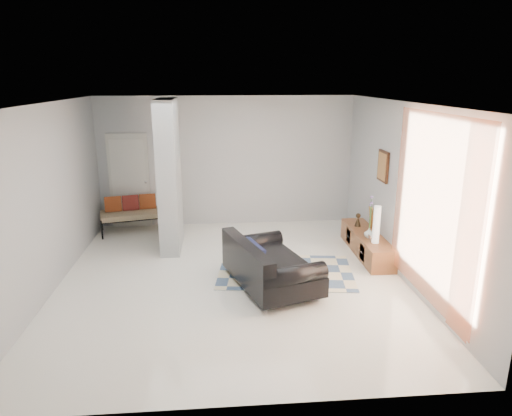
{
  "coord_description": "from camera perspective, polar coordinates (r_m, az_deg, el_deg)",
  "views": [
    {
      "loc": [
        -0.2,
        -6.83,
        3.15
      ],
      "look_at": [
        0.44,
        0.6,
        1.02
      ],
      "focal_mm": 32.0,
      "sensor_mm": 36.0,
      "label": 1
    }
  ],
  "objects": [
    {
      "name": "wall_back",
      "position": [
        9.98,
        -3.69,
        5.8
      ],
      "size": [
        6.0,
        0.0,
        6.0
      ],
      "primitive_type": "plane",
      "rotation": [
        1.57,
        0.0,
        0.0
      ],
      "color": "#B1B3B5",
      "rests_on": "ground"
    },
    {
      "name": "ceiling",
      "position": [
        6.84,
        -3.3,
        12.97
      ],
      "size": [
        6.0,
        6.0,
        0.0
      ],
      "primitive_type": "plane",
      "rotation": [
        3.14,
        0.0,
        0.0
      ],
      "color": "white",
      "rests_on": "wall_back"
    },
    {
      "name": "partition_column",
      "position": [
        8.65,
        -10.79,
        3.98
      ],
      "size": [
        0.35,
        1.2,
        2.8
      ],
      "primitive_type": "cube",
      "color": "#A1A7A8",
      "rests_on": "floor"
    },
    {
      "name": "wall_front",
      "position": [
        4.21,
        -1.74,
        -8.61
      ],
      "size": [
        6.0,
        0.0,
        6.0
      ],
      "primitive_type": "plane",
      "rotation": [
        -1.57,
        0.0,
        0.0
      ],
      "color": "#B1B3B5",
      "rests_on": "ground"
    },
    {
      "name": "bronze_figurine",
      "position": [
        8.98,
        12.63,
        -1.45
      ],
      "size": [
        0.13,
        0.13,
        0.25
      ],
      "primitive_type": null,
      "rotation": [
        0.0,
        0.0,
        0.06
      ],
      "color": "black",
      "rests_on": "media_console"
    },
    {
      "name": "wall_left",
      "position": [
        7.49,
        -24.63,
        0.95
      ],
      "size": [
        0.0,
        6.0,
        6.0
      ],
      "primitive_type": "plane",
      "rotation": [
        1.57,
        0.0,
        1.57
      ],
      "color": "#B1B3B5",
      "rests_on": "ground"
    },
    {
      "name": "vase",
      "position": [
        8.39,
        13.96,
        -3.04
      ],
      "size": [
        0.18,
        0.18,
        0.18
      ],
      "primitive_type": "imported",
      "rotation": [
        0.0,
        0.0,
        -0.06
      ],
      "color": "white",
      "rests_on": "media_console"
    },
    {
      "name": "wall_art",
      "position": [
        8.4,
        15.61,
        5.05
      ],
      "size": [
        0.04,
        0.45,
        0.55
      ],
      "primitive_type": "cube",
      "color": "#371C0F",
      "rests_on": "wall_right"
    },
    {
      "name": "daybed",
      "position": [
        9.99,
        -14.71,
        -0.44
      ],
      "size": [
        1.64,
        0.98,
        0.77
      ],
      "rotation": [
        0.0,
        0.0,
        0.23
      ],
      "color": "black",
      "rests_on": "floor"
    },
    {
      "name": "wall_right",
      "position": [
        7.64,
        17.98,
        1.9
      ],
      "size": [
        0.0,
        6.0,
        6.0
      ],
      "primitive_type": "plane",
      "rotation": [
        1.57,
        0.0,
        -1.57
      ],
      "color": "#B1B3B5",
      "rests_on": "ground"
    },
    {
      "name": "loveseat",
      "position": [
        7.12,
        1.44,
        -7.24
      ],
      "size": [
        1.51,
        1.97,
        0.76
      ],
      "rotation": [
        0.0,
        0.0,
        0.31
      ],
      "color": "silver",
      "rests_on": "floor"
    },
    {
      "name": "floor",
      "position": [
        7.52,
        -2.96,
        -8.85
      ],
      "size": [
        6.0,
        6.0,
        0.0
      ],
      "primitive_type": "plane",
      "color": "white",
      "rests_on": "ground"
    },
    {
      "name": "curtain",
      "position": [
        6.59,
        21.14,
        -0.13
      ],
      "size": [
        0.0,
        2.55,
        2.55
      ],
      "primitive_type": "plane",
      "rotation": [
        1.57,
        0.0,
        1.57
      ],
      "color": "#FC7742",
      "rests_on": "wall_right"
    },
    {
      "name": "cylinder_lamp",
      "position": [
        8.1,
        14.83,
        -2.02
      ],
      "size": [
        0.12,
        0.12,
        0.65
      ],
      "primitive_type": "cylinder",
      "color": "silver",
      "rests_on": "media_console"
    },
    {
      "name": "area_rug",
      "position": [
        7.78,
        3.7,
        -7.95
      ],
      "size": [
        2.41,
        1.77,
        0.01
      ],
      "primitive_type": "cube",
      "rotation": [
        0.0,
        0.0,
        -0.13
      ],
      "color": "beige",
      "rests_on": "floor"
    },
    {
      "name": "media_console",
      "position": [
        8.71,
        13.66,
        -4.31
      ],
      "size": [
        0.45,
        1.93,
        0.8
      ],
      "color": "brown",
      "rests_on": "floor"
    },
    {
      "name": "hallway_door",
      "position": [
        10.19,
        -15.55,
        3.28
      ],
      "size": [
        0.85,
        0.06,
        2.04
      ],
      "primitive_type": "cube",
      "color": "beige",
      "rests_on": "floor"
    }
  ]
}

